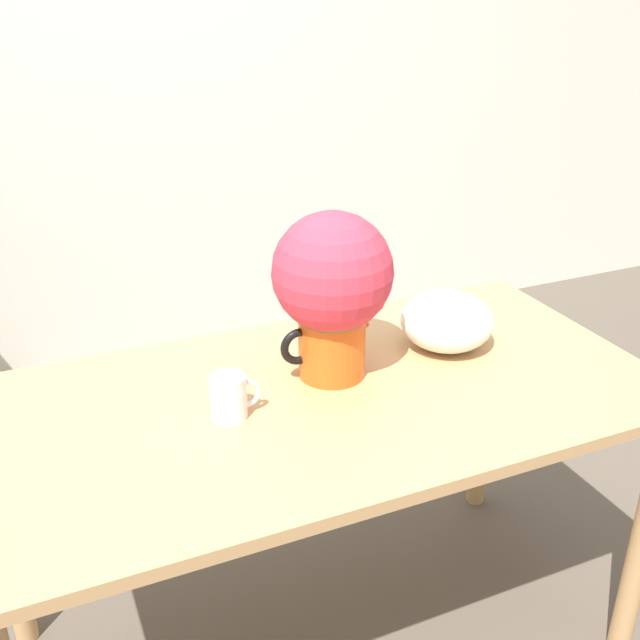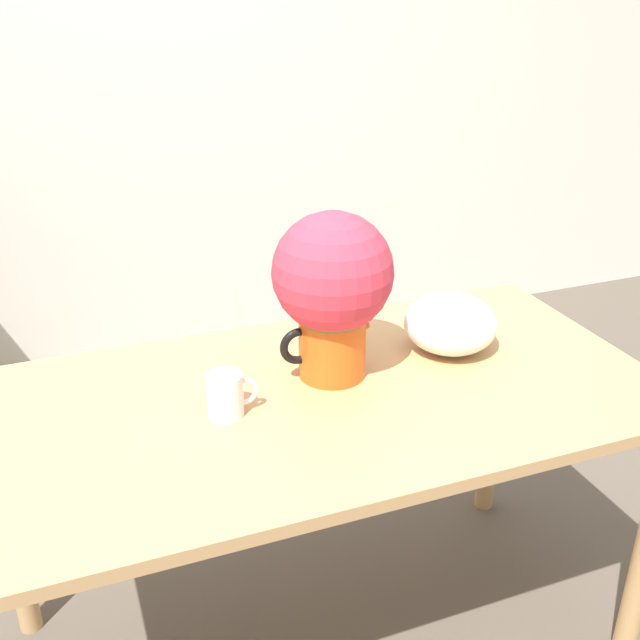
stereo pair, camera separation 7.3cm
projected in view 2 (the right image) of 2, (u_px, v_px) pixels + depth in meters
name	position (u px, v px, depth m)	size (l,w,h in m)	color
wall_back	(143.00, 71.00, 3.06)	(8.00, 0.05, 2.60)	silver
table	(319.00, 431.00, 1.77)	(1.60, 0.80, 0.80)	tan
flower_vase	(332.00, 287.00, 1.71)	(0.28, 0.28, 0.40)	#E05619
coffee_mug	(227.00, 395.00, 1.62)	(0.11, 0.08, 0.10)	white
white_bowl	(450.00, 323.00, 1.89)	(0.24, 0.24, 0.15)	white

